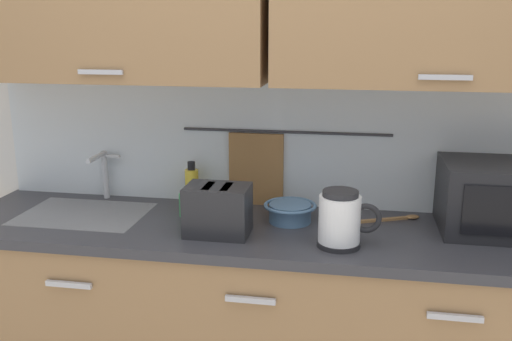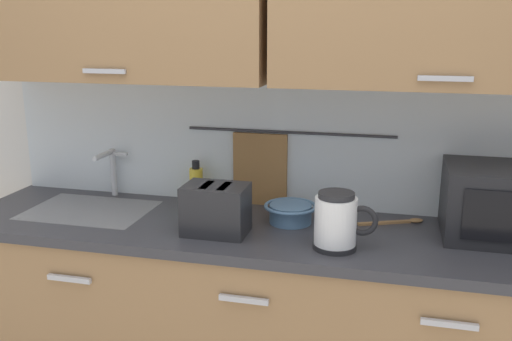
% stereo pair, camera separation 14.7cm
% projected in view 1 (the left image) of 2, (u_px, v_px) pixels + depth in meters
% --- Properties ---
extents(counter_unit, '(2.53, 0.64, 0.90)m').
position_uv_depth(counter_unit, '(262.00, 327.00, 2.35)').
color(counter_unit, '#997047').
rests_on(counter_unit, ground).
extents(back_wall_assembly, '(3.70, 0.41, 2.50)m').
position_uv_depth(back_wall_assembly, '(275.00, 63.00, 2.30)').
color(back_wall_assembly, silver).
rests_on(back_wall_assembly, ground).
extents(sink_faucet, '(0.09, 0.17, 0.22)m').
position_uv_depth(sink_faucet, '(103.00, 169.00, 2.54)').
color(sink_faucet, '#B2B5BA').
rests_on(sink_faucet, counter_unit).
extents(microwave, '(0.46, 0.35, 0.27)m').
position_uv_depth(microwave, '(503.00, 198.00, 2.15)').
color(microwave, black).
rests_on(microwave, counter_unit).
extents(electric_kettle, '(0.23, 0.16, 0.21)m').
position_uv_depth(electric_kettle, '(341.00, 219.00, 2.01)').
color(electric_kettle, black).
rests_on(electric_kettle, counter_unit).
extents(dish_soap_bottle, '(0.06, 0.06, 0.20)m').
position_uv_depth(dish_soap_bottle, '(192.00, 186.00, 2.48)').
color(dish_soap_bottle, yellow).
rests_on(dish_soap_bottle, counter_unit).
extents(mug_near_sink, '(0.12, 0.08, 0.09)m').
position_uv_depth(mug_near_sink, '(189.00, 205.00, 2.35)').
color(mug_near_sink, green).
rests_on(mug_near_sink, counter_unit).
extents(mixing_bowl, '(0.21, 0.21, 0.08)m').
position_uv_depth(mixing_bowl, '(290.00, 211.00, 2.28)').
color(mixing_bowl, '#4C7093').
rests_on(mixing_bowl, counter_unit).
extents(toaster, '(0.26, 0.17, 0.19)m').
position_uv_depth(toaster, '(218.00, 210.00, 2.13)').
color(toaster, '#232326').
rests_on(toaster, counter_unit).
extents(wooden_spoon, '(0.26, 0.14, 0.01)m').
position_uv_depth(wooden_spoon, '(396.00, 218.00, 2.31)').
color(wooden_spoon, '#9E7042').
rests_on(wooden_spoon, counter_unit).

